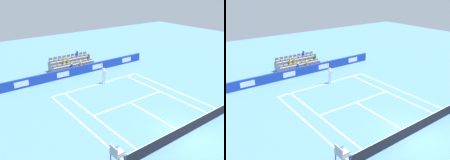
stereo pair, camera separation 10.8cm
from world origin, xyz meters
The scene contains 15 objects.
ground_plane centered at (0.00, 0.00, 0.00)m, with size 80.00×80.00×0.00m, color #4C7AB2.
line_baseline centered at (0.00, -11.89, 0.00)m, with size 10.97×0.10×0.01m, color white.
line_service centered at (0.00, -6.40, 0.00)m, with size 8.23×0.10×0.01m, color white.
line_centre_service centered at (0.00, -3.20, 0.00)m, with size 0.10×6.40×0.01m, color white.
line_singles_sideline_left centered at (4.12, -5.95, 0.00)m, with size 0.10×11.89×0.01m, color white.
line_singles_sideline_right centered at (-4.12, -5.95, 0.00)m, with size 0.10×11.89×0.01m, color white.
line_doubles_sideline_left centered at (5.49, -5.95, 0.00)m, with size 0.10×11.89×0.01m, color white.
line_doubles_sideline_right centered at (-5.49, -5.95, 0.00)m, with size 0.10×11.89×0.01m, color white.
line_centre_mark centered at (0.00, -11.79, 0.00)m, with size 0.10×0.20×0.01m, color white.
sponsor_barrier centered at (0.00, -15.75, 0.54)m, with size 19.28×0.22×1.08m.
tennis_net centered at (0.00, 0.00, 0.49)m, with size 11.97×0.10×1.07m.
tennis_player centered at (-0.70, -11.75, 0.99)m, with size 0.51×0.43×2.85m.
umpire_chair centered at (6.76, 0.36, 1.52)m, with size 0.70×0.70×2.34m.
stadium_stand centered at (-0.01, -18.06, 0.55)m, with size 5.58×2.85×2.18m.
loose_tennis_ball centered at (-0.58, -3.03, 0.03)m, with size 0.07×0.07×0.07m, color #D1E533.
Camera 2 is at (13.21, 8.79, 10.51)m, focal length 38.27 mm.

